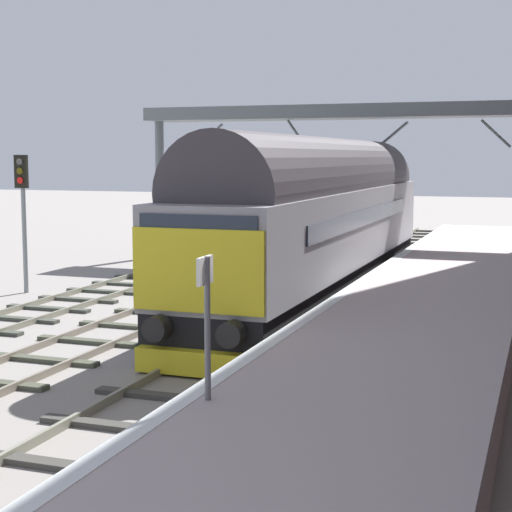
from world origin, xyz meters
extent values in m
plane|color=gray|center=(0.00, 0.00, 0.00)|extent=(140.00, 140.00, 0.00)
cube|color=gray|center=(-0.72, 0.00, 0.07)|extent=(0.07, 60.00, 0.15)
cube|color=gray|center=(0.72, 0.00, 0.07)|extent=(0.07, 60.00, 0.15)
cube|color=#403E3A|center=(0.00, -7.50, 0.04)|extent=(2.50, 0.26, 0.09)
cube|color=#403E3A|center=(0.00, -5.83, 0.04)|extent=(2.50, 0.26, 0.09)
cube|color=#403E3A|center=(0.00, -4.17, 0.04)|extent=(2.50, 0.26, 0.09)
cube|color=#403E3A|center=(0.00, -2.50, 0.04)|extent=(2.50, 0.26, 0.09)
cube|color=#403E3A|center=(0.00, -0.83, 0.04)|extent=(2.50, 0.26, 0.09)
cube|color=#403E3A|center=(0.00, 0.83, 0.04)|extent=(2.50, 0.26, 0.09)
cube|color=#403E3A|center=(0.00, 2.50, 0.04)|extent=(2.50, 0.26, 0.09)
cube|color=#403E3A|center=(0.00, 4.17, 0.04)|extent=(2.50, 0.26, 0.09)
cube|color=#403E3A|center=(0.00, 5.83, 0.04)|extent=(2.50, 0.26, 0.09)
cube|color=#403E3A|center=(0.00, 7.50, 0.04)|extent=(2.50, 0.26, 0.09)
cube|color=#403E3A|center=(0.00, 9.17, 0.04)|extent=(2.50, 0.26, 0.09)
cube|color=#403E3A|center=(0.00, 10.83, 0.04)|extent=(2.50, 0.26, 0.09)
cube|color=#403E3A|center=(0.00, 12.50, 0.04)|extent=(2.50, 0.26, 0.09)
cube|color=#403E3A|center=(0.00, 14.17, 0.04)|extent=(2.50, 0.26, 0.09)
cube|color=#403E3A|center=(0.00, 15.83, 0.04)|extent=(2.50, 0.26, 0.09)
cube|color=#403E3A|center=(0.00, 17.50, 0.04)|extent=(2.50, 0.26, 0.09)
cube|color=#403E3A|center=(0.00, 19.17, 0.04)|extent=(2.50, 0.26, 0.09)
cube|color=#403E3A|center=(0.00, 20.83, 0.04)|extent=(2.50, 0.26, 0.09)
cube|color=#403E3A|center=(0.00, 22.50, 0.04)|extent=(2.50, 0.26, 0.09)
cube|color=#403E3A|center=(0.00, 24.17, 0.04)|extent=(2.50, 0.26, 0.09)
cube|color=#403E3A|center=(0.00, 25.83, 0.04)|extent=(2.50, 0.26, 0.09)
cube|color=#403E3A|center=(0.00, 27.50, 0.04)|extent=(2.50, 0.26, 0.09)
cube|color=#403E3A|center=(0.00, 29.17, 0.04)|extent=(2.50, 0.26, 0.09)
cube|color=gray|center=(-4.13, 0.00, 0.07)|extent=(0.07, 60.00, 0.15)
cube|color=gray|center=(-2.70, 0.00, 0.07)|extent=(0.07, 60.00, 0.15)
cube|color=#444738|center=(-3.42, -2.65, 0.04)|extent=(2.50, 0.26, 0.09)
cube|color=#444738|center=(-3.42, -0.88, 0.04)|extent=(2.50, 0.26, 0.09)
cube|color=#444738|center=(-3.42, 0.88, 0.04)|extent=(2.50, 0.26, 0.09)
cube|color=#444738|center=(-3.42, 2.65, 0.04)|extent=(2.50, 0.26, 0.09)
cube|color=#444738|center=(-3.42, 4.41, 0.04)|extent=(2.50, 0.26, 0.09)
cube|color=#444738|center=(-3.42, 6.18, 0.04)|extent=(2.50, 0.26, 0.09)
cube|color=#444738|center=(-3.42, 7.94, 0.04)|extent=(2.50, 0.26, 0.09)
cube|color=#444738|center=(-3.42, 9.71, 0.04)|extent=(2.50, 0.26, 0.09)
cube|color=#444738|center=(-3.42, 11.47, 0.04)|extent=(2.50, 0.26, 0.09)
cube|color=#444738|center=(-3.42, 13.24, 0.04)|extent=(2.50, 0.26, 0.09)
cube|color=#444738|center=(-3.42, 15.00, 0.04)|extent=(2.50, 0.26, 0.09)
cube|color=#444738|center=(-3.42, 16.76, 0.04)|extent=(2.50, 0.26, 0.09)
cube|color=#444738|center=(-3.42, 18.53, 0.04)|extent=(2.50, 0.26, 0.09)
cube|color=#444738|center=(-3.42, 20.29, 0.04)|extent=(2.50, 0.26, 0.09)
cube|color=#444738|center=(-3.42, 22.06, 0.04)|extent=(2.50, 0.26, 0.09)
cube|color=#444738|center=(-3.42, 23.82, 0.04)|extent=(2.50, 0.26, 0.09)
cube|color=#444738|center=(-3.42, 25.59, 0.04)|extent=(2.50, 0.26, 0.09)
cube|color=#444738|center=(-3.42, 27.35, 0.04)|extent=(2.50, 0.26, 0.09)
cube|color=#444738|center=(-3.42, 29.12, 0.04)|extent=(2.50, 0.26, 0.09)
cube|color=gray|center=(-5.82, 0.00, 0.07)|extent=(0.07, 60.00, 0.15)
cube|color=#40453B|center=(-6.53, 0.75, 0.04)|extent=(2.50, 0.26, 0.09)
cube|color=#40453B|center=(-6.53, 2.25, 0.04)|extent=(2.50, 0.26, 0.09)
cube|color=#40453B|center=(-6.53, 3.75, 0.04)|extent=(2.50, 0.26, 0.09)
cube|color=#40453B|center=(-6.53, 5.25, 0.04)|extent=(2.50, 0.26, 0.09)
cube|color=#40453B|center=(-6.53, 6.75, 0.04)|extent=(2.50, 0.26, 0.09)
cube|color=#40453B|center=(-6.53, 8.25, 0.04)|extent=(2.50, 0.26, 0.09)
cube|color=#40453B|center=(-6.53, 9.75, 0.04)|extent=(2.50, 0.26, 0.09)
cube|color=#40453B|center=(-6.53, 11.25, 0.04)|extent=(2.50, 0.26, 0.09)
cube|color=#40453B|center=(-6.53, 12.75, 0.04)|extent=(2.50, 0.26, 0.09)
cube|color=#40453B|center=(-6.53, 14.25, 0.04)|extent=(2.50, 0.26, 0.09)
cube|color=#40453B|center=(-6.53, 15.75, 0.04)|extent=(2.50, 0.26, 0.09)
cube|color=#40453B|center=(-6.53, 17.25, 0.04)|extent=(2.50, 0.26, 0.09)
cube|color=#40453B|center=(-6.53, 18.75, 0.04)|extent=(2.50, 0.26, 0.09)
cube|color=#40453B|center=(-6.53, 20.25, 0.04)|extent=(2.50, 0.26, 0.09)
cube|color=#40453B|center=(-6.53, 21.75, 0.04)|extent=(2.50, 0.26, 0.09)
cube|color=#40453B|center=(-6.53, 23.25, 0.04)|extent=(2.50, 0.26, 0.09)
cube|color=#40453B|center=(-6.53, 24.75, 0.04)|extent=(2.50, 0.26, 0.09)
cube|color=#40453B|center=(-6.53, 26.25, 0.04)|extent=(2.50, 0.26, 0.09)
cube|color=#40453B|center=(-6.53, 27.75, 0.04)|extent=(2.50, 0.26, 0.09)
cube|color=#40453B|center=(-6.53, 29.25, 0.04)|extent=(2.50, 0.26, 0.09)
cube|color=#B7A9A8|center=(3.60, 0.00, 0.50)|extent=(4.00, 44.00, 1.00)
cube|color=white|center=(1.75, 0.00, 1.00)|extent=(0.30, 44.00, 0.01)
cube|color=black|center=(0.00, 6.01, 0.82)|extent=(2.56, 17.19, 0.60)
cube|color=gray|center=(0.00, 6.01, 2.17)|extent=(2.70, 17.19, 2.10)
cylinder|color=#3B373B|center=(0.00, 6.01, 3.40)|extent=(2.56, 15.82, 2.57)
cube|color=yellow|center=(0.00, -2.63, 2.02)|extent=(2.65, 0.08, 1.58)
cube|color=#232D3D|center=(0.00, -2.61, 2.75)|extent=(2.38, 0.04, 0.64)
cube|color=#232D3D|center=(1.37, 6.01, 2.47)|extent=(0.04, 12.04, 0.44)
cylinder|color=black|center=(-0.75, -2.84, 0.92)|extent=(0.48, 0.35, 0.48)
cylinder|color=black|center=(0.75, -2.84, 0.92)|extent=(0.48, 0.35, 0.48)
cube|color=yellow|center=(0.00, -2.69, 0.29)|extent=(2.43, 0.36, 0.47)
cylinder|color=black|center=(0.00, -1.11, 0.52)|extent=(1.64, 1.04, 1.04)
cylinder|color=black|center=(0.00, -0.01, 0.52)|extent=(1.64, 1.04, 1.04)
cylinder|color=black|center=(0.00, 1.09, 0.52)|extent=(1.64, 1.04, 1.04)
cylinder|color=black|center=(0.00, 10.93, 0.52)|extent=(1.64, 1.04, 1.04)
cylinder|color=black|center=(0.00, 12.03, 0.52)|extent=(1.64, 1.04, 1.04)
cylinder|color=black|center=(0.00, 13.13, 0.52)|extent=(1.64, 1.04, 1.04)
cylinder|color=gray|center=(-8.82, 4.53, 2.09)|extent=(0.14, 0.14, 4.18)
cube|color=black|center=(-8.82, 4.47, 3.68)|extent=(0.44, 0.10, 0.99)
cylinder|color=#50504E|center=(-8.82, 4.41, 3.98)|extent=(0.20, 0.06, 0.20)
cylinder|color=#53470A|center=(-8.82, 4.41, 3.70)|extent=(0.20, 0.06, 0.20)
cylinder|color=red|center=(-8.82, 4.41, 3.42)|extent=(0.20, 0.06, 0.20)
cylinder|color=slate|center=(2.04, -6.99, 1.94)|extent=(0.08, 0.08, 1.86)
cube|color=white|center=(2.01, -6.99, 2.69)|extent=(0.05, 0.44, 0.36)
cube|color=black|center=(1.98, -6.99, 2.69)|extent=(0.01, 0.20, 0.24)
cylinder|color=slate|center=(-8.93, 14.09, 2.77)|extent=(0.36, 0.36, 5.54)
cube|color=slate|center=(-1.22, 14.09, 5.79)|extent=(15.83, 2.00, 0.50)
cylinder|color=slate|center=(-6.71, 14.09, 4.94)|extent=(1.13, 0.10, 0.99)
cylinder|color=slate|center=(-3.05, 14.09, 4.94)|extent=(0.90, 0.10, 1.20)
cylinder|color=slate|center=(0.61, 14.09, 4.94)|extent=(1.14, 0.10, 0.97)
cylinder|color=slate|center=(4.27, 14.09, 4.94)|extent=(1.09, 0.10, 1.03)
camera|label=1|loc=(6.10, -16.60, 4.14)|focal=57.95mm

